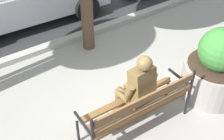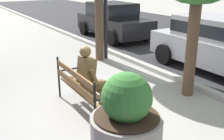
{
  "view_description": "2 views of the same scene",
  "coord_description": "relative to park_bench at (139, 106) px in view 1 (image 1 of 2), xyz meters",
  "views": [
    {
      "loc": [
        -2.01,
        -2.1,
        3.56
      ],
      "look_at": [
        -0.05,
        0.74,
        0.75
      ],
      "focal_mm": 44.97,
      "sensor_mm": 36.0,
      "label": 1
    },
    {
      "loc": [
        4.41,
        -2.1,
        2.55
      ],
      "look_at": [
        -0.05,
        0.74,
        0.75
      ],
      "focal_mm": 42.83,
      "sensor_mm": 36.0,
      "label": 2
    }
  ],
  "objects": [
    {
      "name": "ground_plane",
      "position": [
        0.05,
        -0.03,
        -0.54
      ],
      "size": [
        80.0,
        80.0,
        0.0
      ],
      "primitive_type": "plane",
      "color": "#9E9B93"
    },
    {
      "name": "curb_stone",
      "position": [
        0.05,
        2.87,
        -0.48
      ],
      "size": [
        60.0,
        0.2,
        0.12
      ],
      "primitive_type": "cube",
      "color": "#B2AFA8",
      "rests_on": "ground"
    },
    {
      "name": "park_bench",
      "position": [
        0.0,
        0.0,
        0.0
      ],
      "size": [
        1.82,
        0.58,
        0.95
      ],
      "color": "brown",
      "rests_on": "ground"
    },
    {
      "name": "bronze_statue_seated",
      "position": [
        0.09,
        0.21,
        0.12
      ],
      "size": [
        0.62,
        0.79,
        1.37
      ],
      "color": "brown",
      "rests_on": "ground"
    },
    {
      "name": "concrete_planter",
      "position": [
        1.62,
        -0.07,
        0.0
      ],
      "size": [
        1.08,
        1.08,
        1.32
      ],
      "color": "gray",
      "rests_on": "ground"
    }
  ]
}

